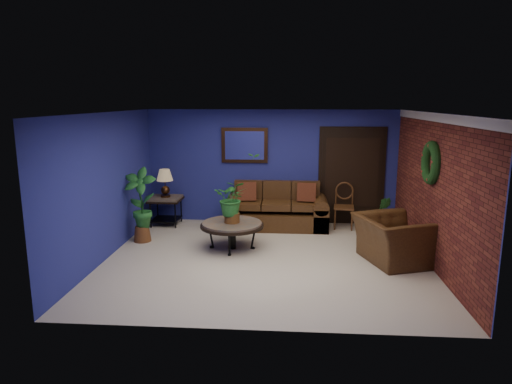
# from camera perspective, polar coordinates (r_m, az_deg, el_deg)

# --- Properties ---
(floor) EXTENTS (5.50, 5.50, 0.00)m
(floor) POSITION_cam_1_polar(r_m,az_deg,el_deg) (7.99, 1.22, -8.34)
(floor) COLOR beige
(floor) RESTS_ON ground
(wall_back) EXTENTS (5.50, 0.04, 2.50)m
(wall_back) POSITION_cam_1_polar(r_m,az_deg,el_deg) (10.12, 1.99, 3.19)
(wall_back) COLOR navy
(wall_back) RESTS_ON ground
(wall_left) EXTENTS (0.04, 5.00, 2.50)m
(wall_left) POSITION_cam_1_polar(r_m,az_deg,el_deg) (8.26, -18.15, 0.73)
(wall_left) COLOR navy
(wall_left) RESTS_ON ground
(wall_right_brick) EXTENTS (0.04, 5.00, 2.50)m
(wall_right_brick) POSITION_cam_1_polar(r_m,az_deg,el_deg) (8.01, 21.32, 0.18)
(wall_right_brick) COLOR maroon
(wall_right_brick) RESTS_ON ground
(ceiling) EXTENTS (5.50, 5.00, 0.02)m
(ceiling) POSITION_cam_1_polar(r_m,az_deg,el_deg) (7.52, 1.30, 9.88)
(ceiling) COLOR silver
(ceiling) RESTS_ON wall_back
(crown_molding) EXTENTS (0.03, 5.00, 0.14)m
(crown_molding) POSITION_cam_1_polar(r_m,az_deg,el_deg) (7.87, 21.74, 8.64)
(crown_molding) COLOR white
(crown_molding) RESTS_ON wall_right_brick
(wall_mirror) EXTENTS (1.02, 0.06, 0.77)m
(wall_mirror) POSITION_cam_1_polar(r_m,az_deg,el_deg) (10.06, -1.44, 5.85)
(wall_mirror) COLOR #422613
(wall_mirror) RESTS_ON wall_back
(closet_door) EXTENTS (1.44, 0.06, 2.18)m
(closet_door) POSITION_cam_1_polar(r_m,az_deg,el_deg) (10.21, 11.84, 1.89)
(closet_door) COLOR black
(closet_door) RESTS_ON wall_back
(wreath) EXTENTS (0.16, 0.72, 0.72)m
(wreath) POSITION_cam_1_polar(r_m,az_deg,el_deg) (7.97, 21.04, 3.43)
(wreath) COLOR black
(wreath) RESTS_ON wall_right_brick
(sofa) EXTENTS (2.18, 0.94, 0.98)m
(sofa) POSITION_cam_1_polar(r_m,az_deg,el_deg) (9.89, 2.58, -2.50)
(sofa) COLOR #4B2F15
(sofa) RESTS_ON ground
(coffee_table) EXTENTS (1.16, 1.16, 0.50)m
(coffee_table) POSITION_cam_1_polar(r_m,az_deg,el_deg) (8.40, -3.02, -4.21)
(coffee_table) COLOR #514D47
(coffee_table) RESTS_ON ground
(end_table) EXTENTS (0.68, 0.68, 0.62)m
(end_table) POSITION_cam_1_polar(r_m,az_deg,el_deg) (10.17, -11.21, -1.41)
(end_table) COLOR #514D47
(end_table) RESTS_ON ground
(table_lamp) EXTENTS (0.35, 0.35, 0.59)m
(table_lamp) POSITION_cam_1_polar(r_m,az_deg,el_deg) (10.07, -11.32, 1.51)
(table_lamp) COLOR #422613
(table_lamp) RESTS_ON end_table
(side_chair) EXTENTS (0.46, 0.46, 0.97)m
(side_chair) POSITION_cam_1_polar(r_m,az_deg,el_deg) (9.94, 10.95, -1.27)
(side_chair) COLOR #5B321A
(side_chair) RESTS_ON ground
(armchair) EXTENTS (1.37, 1.47, 0.78)m
(armchair) POSITION_cam_1_polar(r_m,az_deg,el_deg) (8.07, 16.75, -5.73)
(armchair) COLOR #4B2F15
(armchair) RESTS_ON ground
(coffee_plant) EXTENTS (0.60, 0.52, 0.79)m
(coffee_plant) POSITION_cam_1_polar(r_m,az_deg,el_deg) (8.28, -3.05, -0.92)
(coffee_plant) COLOR #5F3217
(coffee_plant) RESTS_ON coffee_table
(floor_plant) EXTENTS (0.37, 0.33, 0.73)m
(floor_plant) POSITION_cam_1_polar(r_m,az_deg,el_deg) (9.90, 15.55, -2.64)
(floor_plant) COLOR #5F3217
(floor_plant) RESTS_ON ground
(tall_plant) EXTENTS (0.67, 0.48, 1.44)m
(tall_plant) POSITION_cam_1_polar(r_m,az_deg,el_deg) (9.02, -14.22, -1.24)
(tall_plant) COLOR brown
(tall_plant) RESTS_ON ground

